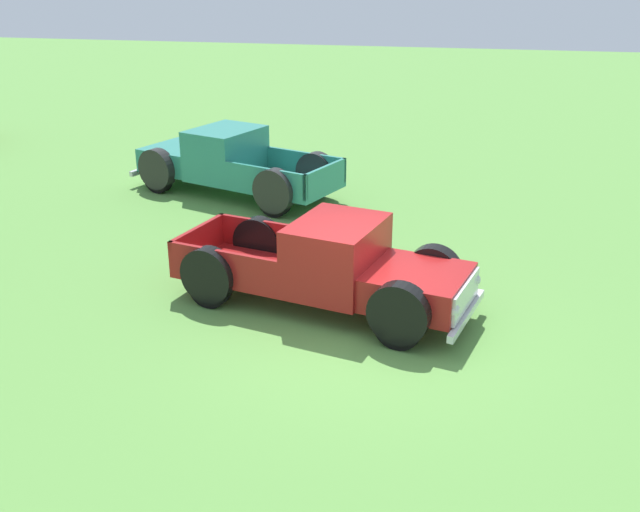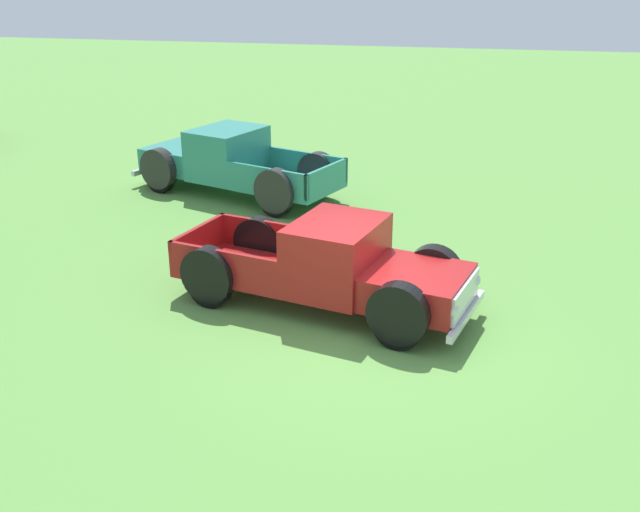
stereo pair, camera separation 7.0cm
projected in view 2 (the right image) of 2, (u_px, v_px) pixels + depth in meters
ground_plane at (359, 335)px, 11.79m from camera, size 80.00×80.00×0.00m
pickup_truck_foreground at (340, 269)px, 12.40m from camera, size 2.96×5.33×1.54m
pickup_truck_behind_right at (226, 162)px, 18.63m from camera, size 3.59×5.64×1.63m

